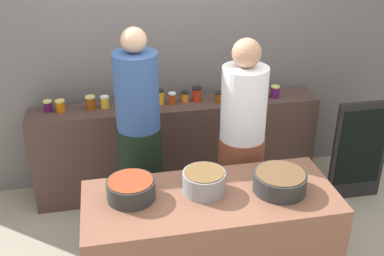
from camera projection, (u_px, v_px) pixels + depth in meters
name	position (u px, v px, depth m)	size (l,w,h in m)	color
storefront_wall	(169.00, 33.00, 4.30)	(4.80, 0.12, 3.00)	slate
display_shelf	(177.00, 148.00, 4.46)	(2.70, 0.36, 0.93)	#45312B
prep_table	(210.00, 246.00, 3.25)	(1.70, 0.70, 0.87)	brown
preserve_jar_0	(48.00, 106.00, 4.08)	(0.08, 0.08, 0.10)	#45124C
preserve_jar_1	(60.00, 106.00, 4.07)	(0.09, 0.09, 0.11)	#CB610E
preserve_jar_2	(91.00, 103.00, 4.12)	(0.09, 0.09, 0.12)	#8A400C
preserve_jar_3	(105.00, 102.00, 4.15)	(0.08, 0.08, 0.11)	yellow
preserve_jar_4	(124.00, 105.00, 4.09)	(0.08, 0.08, 0.10)	olive
preserve_jar_5	(135.00, 102.00, 4.13)	(0.08, 0.08, 0.13)	#944317
preserve_jar_6	(159.00, 97.00, 4.23)	(0.09, 0.09, 0.13)	gold
preserve_jar_7	(172.00, 98.00, 4.23)	(0.07, 0.07, 0.11)	#A73B16
preserve_jar_8	(185.00, 97.00, 4.27)	(0.08, 0.08, 0.10)	orange
preserve_jar_9	(197.00, 94.00, 4.28)	(0.09, 0.09, 0.14)	#B62A14
preserve_jar_10	(219.00, 97.00, 4.27)	(0.07, 0.07, 0.10)	#7E450A
preserve_jar_11	(238.00, 91.00, 4.37)	(0.09, 0.09, 0.12)	#571858
preserve_jar_12	(264.00, 91.00, 4.35)	(0.07, 0.07, 0.14)	olive
preserve_jar_13	(275.00, 92.00, 4.36)	(0.08, 0.08, 0.11)	#53155A
cooking_pot_left	(131.00, 189.00, 3.00)	(0.32, 0.32, 0.14)	#2D2D2D
cooking_pot_center	(204.00, 182.00, 3.07)	(0.29, 0.29, 0.15)	gray
cooking_pot_right	(280.00, 182.00, 3.08)	(0.36, 0.36, 0.14)	#2D2D2D
cook_with_tongs	(140.00, 147.00, 3.74)	(0.36, 0.36, 1.81)	black
cook_in_cap	(241.00, 154.00, 3.70)	(0.37, 0.37, 1.75)	brown
chalkboard_sign	(360.00, 151.00, 4.30)	(0.54, 0.05, 1.02)	black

